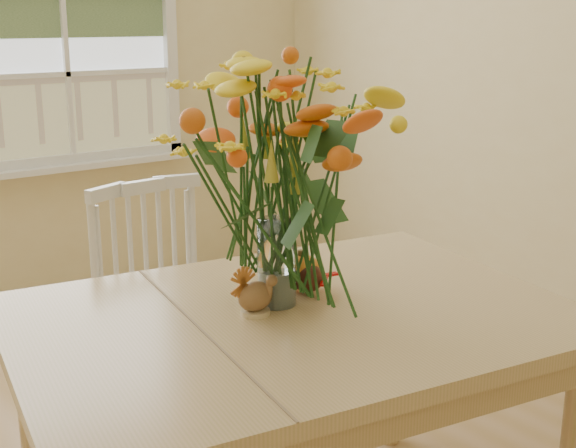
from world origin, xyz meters
TOP-DOWN VIEW (x-y plane):
  - dining_table at (0.17, -0.16)m, footprint 1.49×1.17m
  - windsor_chair at (0.19, 0.59)m, footprint 0.44×0.42m
  - flower_vase at (0.17, -0.09)m, footprint 0.46×0.46m
  - pumpkin at (0.29, -0.04)m, footprint 0.12×0.12m
  - turkey_figurine at (0.09, -0.11)m, footprint 0.09×0.07m
  - dark_gourd at (0.28, -0.07)m, footprint 0.13×0.08m

SIDE VIEW (x-z plane):
  - windsor_chair at x=0.19m, z-range 0.06..0.95m
  - dining_table at x=0.17m, z-range 0.27..0.99m
  - dark_gourd at x=0.28m, z-range 0.72..0.80m
  - pumpkin at x=0.29m, z-range 0.72..0.81m
  - turkey_figurine at x=0.09m, z-range 0.71..0.83m
  - flower_vase at x=0.17m, z-range 0.78..1.32m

